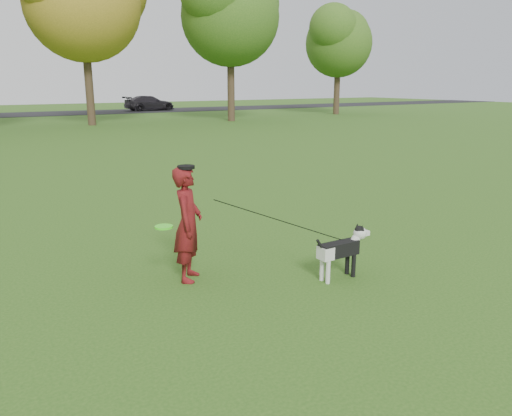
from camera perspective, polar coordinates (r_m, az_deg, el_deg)
ground at (r=6.99m, az=2.54°, el=-7.66°), size 120.00×120.00×0.00m
man at (r=6.67m, az=-7.79°, el=-1.83°), size 0.63×0.68×1.55m
dog at (r=6.85m, az=9.88°, el=-4.44°), size 0.94×0.19×0.71m
car_right at (r=48.22m, az=-12.08°, el=11.64°), size 4.75×2.22×1.34m
man_held_items at (r=6.74m, az=3.02°, el=-1.52°), size 2.43×1.16×1.08m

